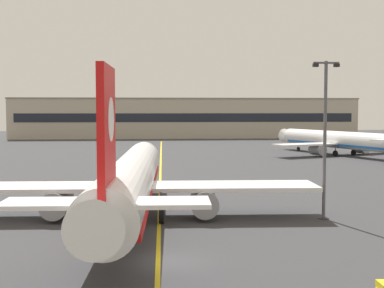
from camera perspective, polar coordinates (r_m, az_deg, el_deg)
ground_plane at (r=31.99m, az=-2.52°, el=-13.03°), size 400.00×400.00×0.00m
taxiway_centreline at (r=61.31m, az=-3.60°, el=-4.88°), size 4.56×179.96×0.01m
airliner_foreground at (r=43.62m, az=-6.84°, el=-3.98°), size 32.18×41.50×11.65m
airliner_background at (r=108.50m, az=16.13°, el=0.40°), size 29.02×36.58×10.68m
apron_lamp_post at (r=44.42m, az=14.65°, el=0.75°), size 2.24×0.90×13.37m
safety_cone_by_nose_gear at (r=61.16m, az=-4.32°, el=-4.67°), size 0.44×0.44×0.55m
terminal_building at (r=170.17m, az=-0.70°, el=2.93°), size 114.12×12.40×13.27m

